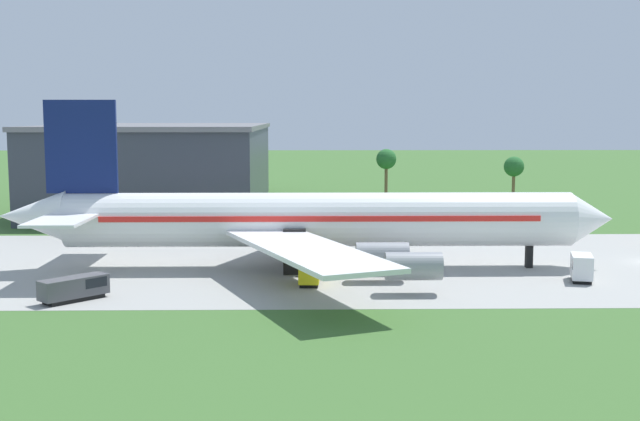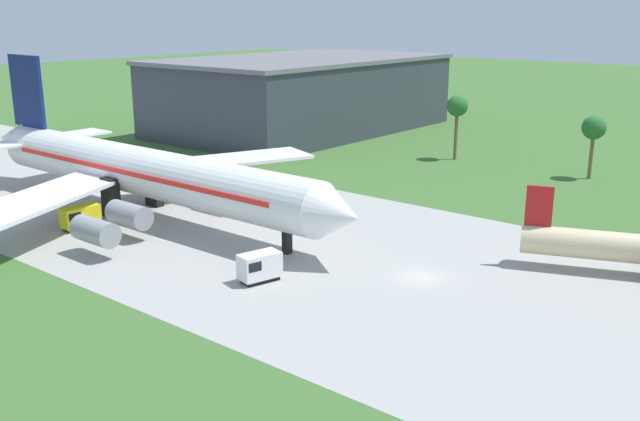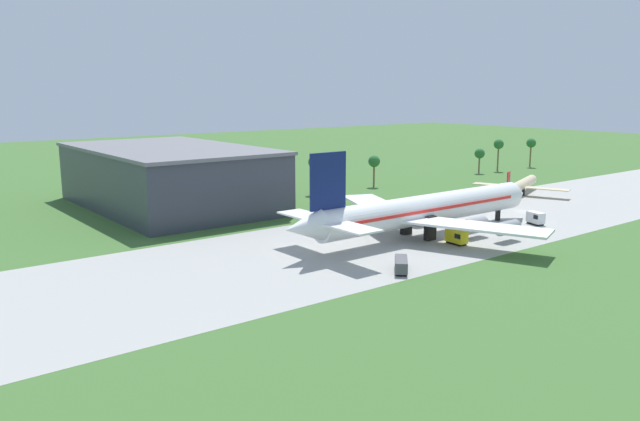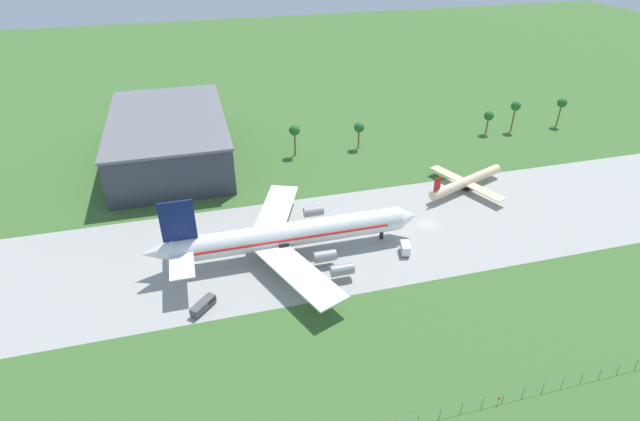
# 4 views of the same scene
# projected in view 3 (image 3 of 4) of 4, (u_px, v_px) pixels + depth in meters

# --- Properties ---
(ground_plane) EXTENTS (600.00, 600.00, 0.00)m
(ground_plane) POSITION_uv_depth(u_px,v_px,m) (524.00, 211.00, 152.70)
(ground_plane) COLOR #3D662D
(taxiway_strip) EXTENTS (320.00, 44.00, 0.02)m
(taxiway_strip) POSITION_uv_depth(u_px,v_px,m) (524.00, 211.00, 152.69)
(taxiway_strip) COLOR #9E9E99
(taxiway_strip) RESTS_ON ground_plane
(jet_airliner) EXTENTS (67.78, 54.44, 18.59)m
(jet_airliner) POSITION_uv_depth(u_px,v_px,m) (424.00, 210.00, 125.79)
(jet_airliner) COLOR white
(jet_airliner) RESTS_ON ground_plane
(regional_aircraft) EXTENTS (28.38, 25.85, 8.18)m
(regional_aircraft) POSITION_uv_depth(u_px,v_px,m) (520.00, 186.00, 175.13)
(regional_aircraft) COLOR beige
(regional_aircraft) RESTS_ON ground_plane
(baggage_tug) EXTENTS (2.28, 4.44, 2.71)m
(baggage_tug) POSITION_uv_depth(u_px,v_px,m) (457.00, 237.00, 119.81)
(baggage_tug) COLOR black
(baggage_tug) RESTS_ON ground_plane
(fuel_truck) EXTENTS (2.92, 4.31, 2.77)m
(fuel_truck) POSITION_uv_depth(u_px,v_px,m) (536.00, 218.00, 137.38)
(fuel_truck) COLOR black
(fuel_truck) RESTS_ON ground_plane
(catering_van) EXTENTS (5.84, 5.94, 2.21)m
(catering_van) POSITION_uv_depth(u_px,v_px,m) (401.00, 264.00, 101.98)
(catering_van) COLOR black
(catering_van) RESTS_ON ground_plane
(terminal_building) EXTENTS (36.72, 61.20, 15.22)m
(terminal_building) POSITION_uv_depth(u_px,v_px,m) (169.00, 177.00, 157.71)
(terminal_building) COLOR #333842
(terminal_building) RESTS_ON ground_plane
(palm_tree_row) EXTENTS (108.28, 3.60, 11.60)m
(palm_tree_row) POSITION_uv_depth(u_px,v_px,m) (449.00, 153.00, 210.67)
(palm_tree_row) COLOR brown
(palm_tree_row) RESTS_ON ground_plane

